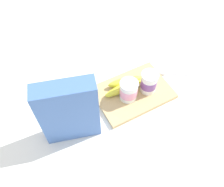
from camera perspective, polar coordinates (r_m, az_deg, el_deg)
ground_plane at (r=1.00m, az=5.04°, el=-0.07°), size 2.40×2.40×0.00m
cutting_board at (r=0.99m, az=5.08°, el=0.22°), size 0.31×0.21×0.02m
cereal_box at (r=0.79m, az=-10.29°, el=-4.48°), size 0.20×0.11×0.28m
yogurt_cup_front at (r=0.96m, az=8.88°, el=2.68°), size 0.07×0.07×0.10m
yogurt_cup_back at (r=0.93m, az=4.03°, el=0.75°), size 0.07×0.07×0.09m
banana_bunch at (r=0.98m, az=3.35°, el=2.18°), size 0.19×0.07×0.04m
spoon at (r=1.09m, az=13.59°, el=4.71°), size 0.12×0.09×0.01m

